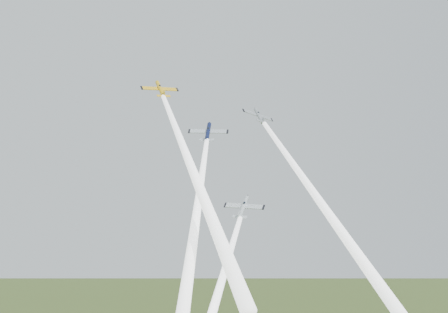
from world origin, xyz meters
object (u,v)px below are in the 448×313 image
Objects in this scene: plane_silver_right at (259,116)px; plane_yellow at (160,89)px; plane_navy at (208,132)px; plane_silver_low at (243,207)px.

plane_yellow is at bearing 155.53° from plane_silver_right.
plane_navy is 1.08× the size of plane_silver_low.
plane_yellow is 14.24m from plane_navy.
plane_navy is at bearing -24.04° from plane_yellow.
plane_silver_right is at bearing 87.37° from plane_silver_low.
plane_silver_low is (16.86, -11.55, -26.34)m from plane_yellow.
plane_navy reaches higher than plane_silver_low.
plane_navy is 1.16× the size of plane_silver_right.
plane_yellow reaches higher than plane_silver_right.
plane_yellow reaches higher than plane_navy.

